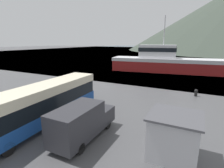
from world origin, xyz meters
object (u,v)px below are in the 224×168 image
(delivery_van, at_px, (82,121))
(fishing_boat, at_px, (166,62))
(tour_bus, at_px, (44,102))
(dock_kiosk, at_px, (174,135))

(delivery_van, height_order, fishing_boat, fishing_boat)
(tour_bus, height_order, dock_kiosk, tour_bus)
(delivery_van, height_order, dock_kiosk, dock_kiosk)
(delivery_van, bearing_deg, fishing_boat, 89.48)
(tour_bus, bearing_deg, dock_kiosk, -0.96)
(delivery_van, xyz_separation_m, fishing_boat, (-0.01, 31.51, 0.95))
(tour_bus, distance_m, fishing_boat, 31.27)
(dock_kiosk, bearing_deg, fishing_boat, 101.19)
(delivery_van, distance_m, fishing_boat, 31.52)
(delivery_van, bearing_deg, dock_kiosk, 7.91)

